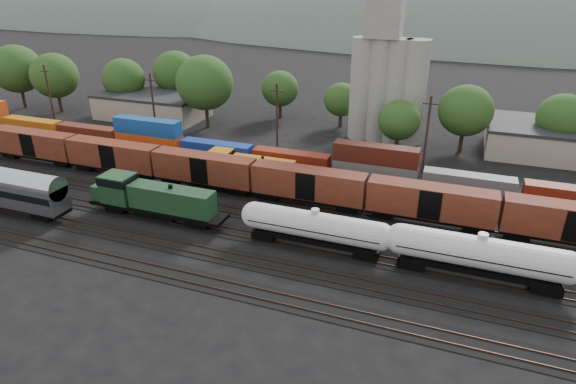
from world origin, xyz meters
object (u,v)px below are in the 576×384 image
(tank_car_a, at_px, (315,227))
(green_locomotive, at_px, (150,197))
(grain_silo, at_px, (387,78))
(orange_locomotive, at_px, (246,166))

(tank_car_a, bearing_deg, green_locomotive, -180.00)
(green_locomotive, height_order, grain_silo, grain_silo)
(grain_silo, bearing_deg, green_locomotive, -117.85)
(orange_locomotive, xyz_separation_m, grain_silo, (15.51, 26.00, 8.97))
(tank_car_a, distance_m, orange_locomotive, 21.44)
(green_locomotive, xyz_separation_m, orange_locomotive, (6.16, 15.00, -0.47))
(grain_silo, bearing_deg, tank_car_a, -90.28)
(green_locomotive, relative_size, grain_silo, 0.63)
(green_locomotive, bearing_deg, orange_locomotive, 67.69)
(green_locomotive, distance_m, grain_silo, 47.14)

